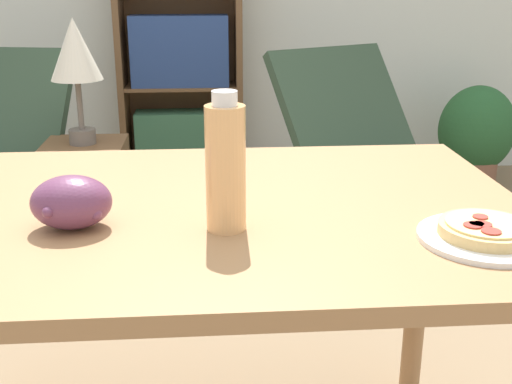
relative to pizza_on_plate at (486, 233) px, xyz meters
name	(u,v)px	position (x,y,z in m)	size (l,w,h in m)	color
dining_table	(195,246)	(-0.51, 0.22, -0.11)	(1.37, 0.89, 0.76)	#A37549
pizza_on_plate	(486,233)	(0.00, 0.00, 0.00)	(0.24, 0.24, 0.04)	white
grape_bunch	(72,202)	(-0.73, 0.12, 0.04)	(0.15, 0.12, 0.10)	#6B3856
drink_bottle	(226,166)	(-0.45, 0.09, 0.11)	(0.07, 0.07, 0.26)	#EFB270
lounge_chair_far	(365,186)	(0.22, 1.72, -0.48)	(0.89, 0.97, 0.88)	slate
bookshelf	(180,47)	(-0.64, 2.79, 0.04)	(0.71, 0.28, 1.70)	brown
side_table	(88,202)	(-1.01, 1.66, -0.51)	(0.34, 0.34, 0.53)	brown
table_lamp	(75,55)	(-1.01, 1.66, 0.12)	(0.21, 0.21, 0.52)	#665B51
potted_plant_floor	(476,136)	(1.05, 2.47, -0.45)	(0.44, 0.37, 0.61)	#8E5B42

